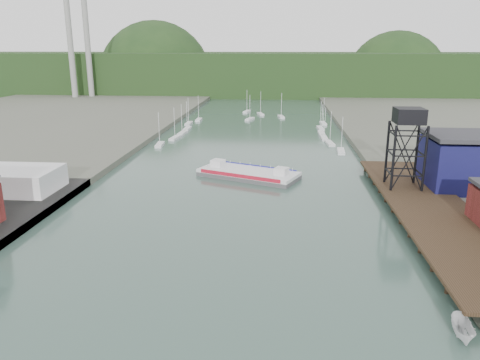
# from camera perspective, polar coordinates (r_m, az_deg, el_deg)

# --- Properties ---
(east_pier) EXTENTS (14.00, 70.00, 2.45)m
(east_pier) POSITION_cam_1_polar(r_m,az_deg,el_deg) (90.18, 22.32, -3.26)
(east_pier) COLOR black
(east_pier) RESTS_ON ground
(white_shed) EXTENTS (18.00, 12.00, 4.50)m
(white_shed) POSITION_cam_1_polar(r_m,az_deg,el_deg) (104.93, -26.04, 0.02)
(white_shed) COLOR silver
(white_shed) RESTS_ON west_quay
(lift_tower) EXTENTS (6.50, 6.50, 16.00)m
(lift_tower) POSITION_cam_1_polar(r_m,az_deg,el_deg) (98.69, 19.88, 6.81)
(lift_tower) COLOR black
(lift_tower) RESTS_ON east_pier
(blue_shed) EXTENTS (20.50, 14.50, 11.30)m
(blue_shed) POSITION_cam_1_polar(r_m,az_deg,el_deg) (106.85, 26.98, 1.95)
(blue_shed) COLOR #0D0D3A
(blue_shed) RESTS_ON east_land
(marina_sailboats) EXTENTS (57.71, 92.65, 0.90)m
(marina_sailboats) POSITION_cam_1_polar(r_m,az_deg,el_deg) (177.53, 1.79, 6.39)
(marina_sailboats) COLOR silver
(marina_sailboats) RESTS_ON ground
(smokestacks) EXTENTS (11.20, 8.20, 60.00)m
(smokestacks) POSITION_cam_1_polar(r_m,az_deg,el_deg) (292.72, -19.01, 15.14)
(smokestacks) COLOR gray
(smokestacks) RESTS_ON ground
(distant_hills) EXTENTS (500.00, 120.00, 80.00)m
(distant_hills) POSITION_cam_1_polar(r_m,az_deg,el_deg) (338.55, 2.70, 12.61)
(distant_hills) COLOR #1A3216
(distant_hills) RESTS_ON ground
(chain_ferry) EXTENTS (25.01, 17.68, 3.35)m
(chain_ferry) POSITION_cam_1_polar(r_m,az_deg,el_deg) (110.20, 1.04, 0.81)
(chain_ferry) COLOR #4A4A4D
(chain_ferry) RESTS_ON ground
(motorboat) EXTENTS (2.64, 5.46, 2.03)m
(motorboat) POSITION_cam_1_polar(r_m,az_deg,el_deg) (56.63, 25.54, -16.18)
(motorboat) COLOR silver
(motorboat) RESTS_ON ground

